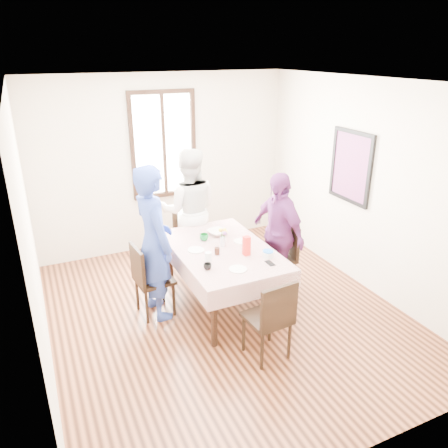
# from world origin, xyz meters

# --- Properties ---
(ground) EXTENTS (4.50, 4.50, 0.00)m
(ground) POSITION_xyz_m (0.00, 0.00, 0.00)
(ground) COLOR black
(ground) RESTS_ON ground
(back_wall) EXTENTS (4.00, 0.00, 4.00)m
(back_wall) POSITION_xyz_m (0.00, 2.25, 1.35)
(back_wall) COLOR beige
(back_wall) RESTS_ON ground
(right_wall) EXTENTS (0.00, 4.50, 4.50)m
(right_wall) POSITION_xyz_m (2.00, 0.00, 1.35)
(right_wall) COLOR beige
(right_wall) RESTS_ON ground
(window_frame) EXTENTS (1.02, 0.06, 1.62)m
(window_frame) POSITION_xyz_m (0.00, 2.23, 1.65)
(window_frame) COLOR black
(window_frame) RESTS_ON back_wall
(window_pane) EXTENTS (0.90, 0.02, 1.50)m
(window_pane) POSITION_xyz_m (0.00, 2.24, 1.65)
(window_pane) COLOR white
(window_pane) RESTS_ON back_wall
(art_poster) EXTENTS (0.04, 0.76, 0.96)m
(art_poster) POSITION_xyz_m (1.98, 0.30, 1.55)
(art_poster) COLOR red
(art_poster) RESTS_ON right_wall
(dining_table) EXTENTS (0.99, 1.60, 0.75)m
(dining_table) POSITION_xyz_m (0.06, 0.22, 0.38)
(dining_table) COLOR black
(dining_table) RESTS_ON ground
(tablecloth) EXTENTS (1.11, 1.72, 0.01)m
(tablecloth) POSITION_xyz_m (0.06, 0.22, 0.76)
(tablecloth) COLOR #590B0F
(tablecloth) RESTS_ON dining_table
(chair_left) EXTENTS (0.45, 0.45, 0.91)m
(chair_left) POSITION_xyz_m (-0.76, 0.37, 0.46)
(chair_left) COLOR black
(chair_left) RESTS_ON ground
(chair_right) EXTENTS (0.48, 0.48, 0.91)m
(chair_right) POSITION_xyz_m (0.89, 0.27, 0.46)
(chair_right) COLOR black
(chair_right) RESTS_ON ground
(chair_far) EXTENTS (0.44, 0.44, 0.91)m
(chair_far) POSITION_xyz_m (0.06, 1.32, 0.46)
(chair_far) COLOR black
(chair_far) RESTS_ON ground
(chair_near) EXTENTS (0.46, 0.46, 0.91)m
(chair_near) POSITION_xyz_m (0.06, -0.88, 0.46)
(chair_near) COLOR black
(chair_near) RESTS_ON ground
(person_left) EXTENTS (0.52, 0.72, 1.85)m
(person_left) POSITION_xyz_m (-0.74, 0.37, 0.93)
(person_left) COLOR #2B409A
(person_left) RESTS_ON ground
(person_far) EXTENTS (1.04, 0.92, 1.77)m
(person_far) POSITION_xyz_m (0.06, 1.30, 0.89)
(person_far) COLOR silver
(person_far) RESTS_ON ground
(person_right) EXTENTS (0.51, 0.98, 1.61)m
(person_right) POSITION_xyz_m (0.86, 0.27, 0.80)
(person_right) COLOR #6B2A69
(person_right) RESTS_ON ground
(mug_black) EXTENTS (0.10, 0.10, 0.07)m
(mug_black) POSITION_xyz_m (-0.31, -0.20, 0.80)
(mug_black) COLOR black
(mug_black) RESTS_ON tablecloth
(mug_flag) EXTENTS (0.11, 0.11, 0.09)m
(mug_flag) POSITION_xyz_m (0.33, 0.12, 0.81)
(mug_flag) COLOR red
(mug_flag) RESTS_ON tablecloth
(mug_green) EXTENTS (0.15, 0.15, 0.09)m
(mug_green) POSITION_xyz_m (-0.05, 0.54, 0.80)
(mug_green) COLOR #0C7226
(mug_green) RESTS_ON tablecloth
(serving_bowl) EXTENTS (0.29, 0.29, 0.06)m
(serving_bowl) POSITION_xyz_m (0.18, 0.64, 0.79)
(serving_bowl) COLOR white
(serving_bowl) RESTS_ON tablecloth
(juice_carton) EXTENTS (0.07, 0.07, 0.23)m
(juice_carton) POSITION_xyz_m (0.25, -0.05, 0.88)
(juice_carton) COLOR red
(juice_carton) RESTS_ON tablecloth
(butter_tub) EXTENTS (0.14, 0.14, 0.07)m
(butter_tub) POSITION_xyz_m (0.45, -0.21, 0.80)
(butter_tub) COLOR white
(butter_tub) RESTS_ON tablecloth
(jam_jar) EXTENTS (0.06, 0.06, 0.09)m
(jam_jar) POSITION_xyz_m (-0.06, 0.10, 0.80)
(jam_jar) COLOR black
(jam_jar) RESTS_ON tablecloth
(drinking_glass) EXTENTS (0.08, 0.08, 0.11)m
(drinking_glass) POSITION_xyz_m (-0.22, -0.02, 0.82)
(drinking_glass) COLOR silver
(drinking_glass) RESTS_ON tablecloth
(smartphone) EXTENTS (0.07, 0.14, 0.01)m
(smartphone) POSITION_xyz_m (0.39, -0.36, 0.77)
(smartphone) COLOR black
(smartphone) RESTS_ON tablecloth
(flower_vase) EXTENTS (0.06, 0.06, 0.12)m
(flower_vase) POSITION_xyz_m (0.10, 0.28, 0.82)
(flower_vase) COLOR silver
(flower_vase) RESTS_ON tablecloth
(plate_left) EXTENTS (0.20, 0.20, 0.01)m
(plate_left) POSITION_xyz_m (-0.24, 0.31, 0.77)
(plate_left) COLOR white
(plate_left) RESTS_ON tablecloth
(plate_right) EXTENTS (0.20, 0.20, 0.01)m
(plate_right) POSITION_xyz_m (0.37, 0.30, 0.77)
(plate_right) COLOR white
(plate_right) RESTS_ON tablecloth
(plate_near) EXTENTS (0.20, 0.20, 0.01)m
(plate_near) POSITION_xyz_m (-0.01, -0.34, 0.77)
(plate_near) COLOR white
(plate_near) RESTS_ON tablecloth
(butter_lid) EXTENTS (0.12, 0.12, 0.01)m
(butter_lid) POSITION_xyz_m (0.45, -0.21, 0.84)
(butter_lid) COLOR blue
(butter_lid) RESTS_ON butter_tub
(flower_bunch) EXTENTS (0.09, 0.09, 0.10)m
(flower_bunch) POSITION_xyz_m (0.10, 0.28, 0.93)
(flower_bunch) COLOR yellow
(flower_bunch) RESTS_ON flower_vase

